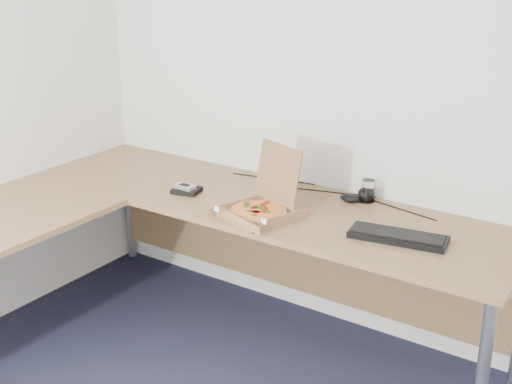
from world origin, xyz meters
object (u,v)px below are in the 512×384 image
Objects in this scene: desk at (152,220)px; pizza_box at (260,208)px; keyboard at (398,237)px; drinking_glass at (368,191)px; wallet at (187,190)px.

pizza_box reaches higher than desk.
keyboard is at bearing 18.82° from desk.
pizza_box is at bearing -127.59° from drinking_glass.
desk is 1.12m from keyboard.
wallet is (-0.81, -0.39, -0.04)m from drinking_glass.
keyboard is 3.10× the size of wallet.
pizza_box is at bearing -18.92° from wallet.
drinking_glass is 0.90m from wallet.
wallet is at bearing -166.30° from pizza_box.
desk is at bearing -137.31° from drinking_glass.
drinking_glass is at bearing 12.25° from wallet.
pizza_box is 0.48m from wallet.
wallet is (-1.11, -0.05, -0.00)m from keyboard.
drinking_glass is (0.33, 0.43, 0.02)m from pizza_box.
drinking_glass reaches higher than keyboard.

